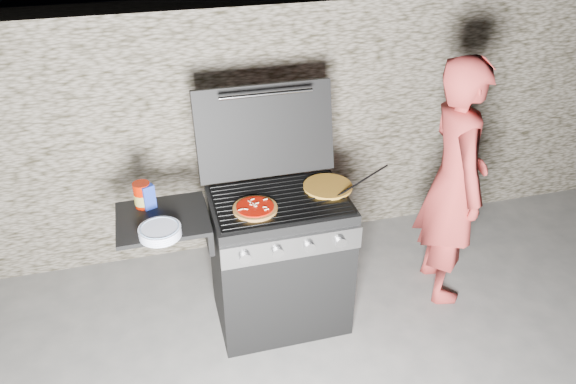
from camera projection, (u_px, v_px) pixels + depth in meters
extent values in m
plane|color=#565554|center=(281.00, 315.00, 3.71)|extent=(50.00, 50.00, 0.00)
cube|color=gray|center=(244.00, 127.00, 4.11)|extent=(8.00, 0.35, 1.80)
cylinder|color=gold|center=(328.00, 186.00, 3.34)|extent=(0.30, 0.30, 0.02)
cylinder|color=#A11300|center=(142.00, 195.00, 3.15)|extent=(0.13, 0.13, 0.15)
cube|color=navy|center=(149.00, 197.00, 3.13)|extent=(0.08, 0.06, 0.15)
cylinder|color=white|center=(160.00, 232.00, 2.93)|extent=(0.23, 0.23, 0.05)
imported|color=#B23632|center=(454.00, 183.00, 3.55)|extent=(0.49, 0.66, 1.66)
cylinder|color=black|center=(362.00, 181.00, 3.33)|extent=(0.39, 0.17, 0.08)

